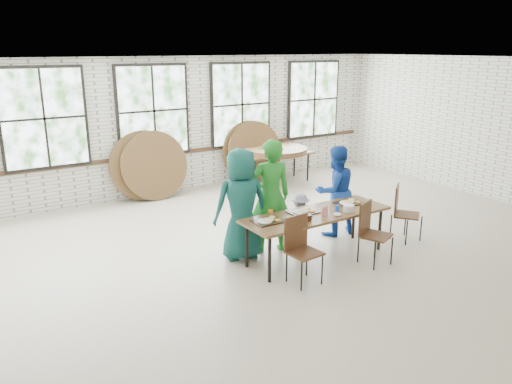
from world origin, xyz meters
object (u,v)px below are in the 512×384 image
(chair_near_right, at_px, (370,228))
(storage_table, at_px, (276,155))
(dining_table, at_px, (317,216))
(chair_near_left, at_px, (300,244))

(chair_near_right, relative_size, storage_table, 0.52)
(chair_near_right, distance_m, storage_table, 4.84)
(dining_table, xyz_separation_m, storage_table, (2.07, 4.04, -0.00))
(chair_near_left, xyz_separation_m, chair_near_right, (1.28, -0.07, 0.00))
(dining_table, xyz_separation_m, chair_near_left, (-0.70, -0.49, -0.13))
(chair_near_left, distance_m, storage_table, 5.31)
(dining_table, relative_size, chair_near_left, 2.53)
(dining_table, bearing_deg, storage_table, 62.78)
(dining_table, distance_m, chair_near_right, 0.82)
(chair_near_right, bearing_deg, chair_near_left, 153.55)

